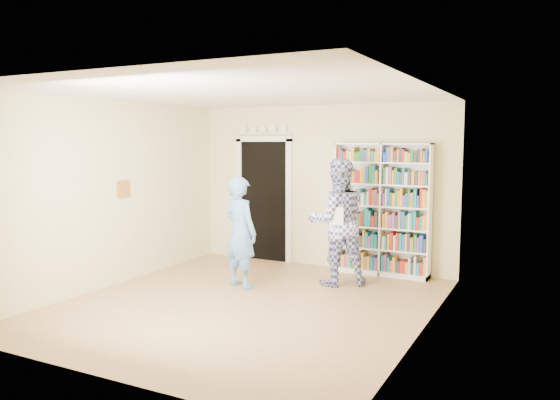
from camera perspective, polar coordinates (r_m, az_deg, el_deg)
name	(u,v)px	position (r m, az deg, el deg)	size (l,w,h in m)	color
floor	(247,304)	(7.21, -3.50, -10.80)	(5.00, 5.00, 0.00)	#9C754B
ceiling	(245,93)	(6.93, -3.65, 11.10)	(5.00, 5.00, 0.00)	white
wall_back	(322,187)	(9.17, 4.41, 1.41)	(4.50, 4.50, 0.00)	beige
wall_left	(113,193)	(8.31, -17.05, 0.69)	(5.00, 5.00, 0.00)	beige
wall_right	(425,211)	(6.11, 14.89, -1.09)	(5.00, 5.00, 0.00)	beige
bookshelf	(382,209)	(8.69, 10.62, -0.92)	(1.51, 0.28, 2.08)	white
doorway	(264,194)	(9.64, -1.69, 0.64)	(1.10, 0.08, 2.43)	black
wall_art	(124,189)	(8.44, -16.02, 1.13)	(0.03, 0.25, 0.25)	brown
man_blue	(240,232)	(7.87, -4.15, -3.39)	(0.58, 0.38, 1.60)	#5B8CCA
man_plaid	(337,222)	(8.02, 6.01, -2.31)	(0.90, 0.70, 1.85)	#303793
paper_sheet	(336,218)	(7.75, 5.91, -1.85)	(0.22, 0.01, 0.30)	white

